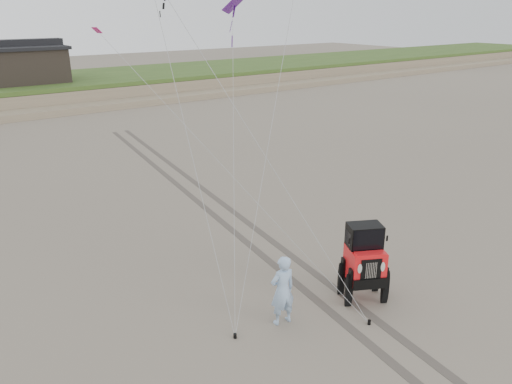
% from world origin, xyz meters
% --- Properties ---
extents(ground, '(160.00, 160.00, 0.00)m').
position_xyz_m(ground, '(0.00, 0.00, 0.00)').
color(ground, '#6B6054').
rests_on(ground, ground).
extents(dune_ridge, '(160.00, 14.25, 1.73)m').
position_xyz_m(dune_ridge, '(0.00, 37.50, 0.82)').
color(dune_ridge, '#7A6B54').
rests_on(dune_ridge, ground).
extents(cabin, '(6.40, 5.40, 3.35)m').
position_xyz_m(cabin, '(2.00, 37.00, 3.24)').
color(cabin, black).
rests_on(cabin, dune_ridge).
extents(jeep, '(3.80, 4.89, 1.68)m').
position_xyz_m(jeep, '(1.64, 0.33, 0.84)').
color(jeep, red).
rests_on(jeep, ground).
extents(man, '(0.71, 0.52, 1.82)m').
position_xyz_m(man, '(-0.76, 0.78, 0.91)').
color(man, '#8DA4DB').
rests_on(man, ground).
extents(stake_main, '(0.08, 0.08, 0.12)m').
position_xyz_m(stake_main, '(-2.04, 0.94, 0.06)').
color(stake_main, black).
rests_on(stake_main, ground).
extents(stake_aux, '(0.08, 0.08, 0.12)m').
position_xyz_m(stake_aux, '(0.91, -0.58, 0.06)').
color(stake_aux, black).
rests_on(stake_aux, ground).
extents(tire_tracks, '(5.22, 29.74, 0.01)m').
position_xyz_m(tire_tracks, '(2.00, 8.00, 0.00)').
color(tire_tracks, '#4C443D').
rests_on(tire_tracks, ground).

